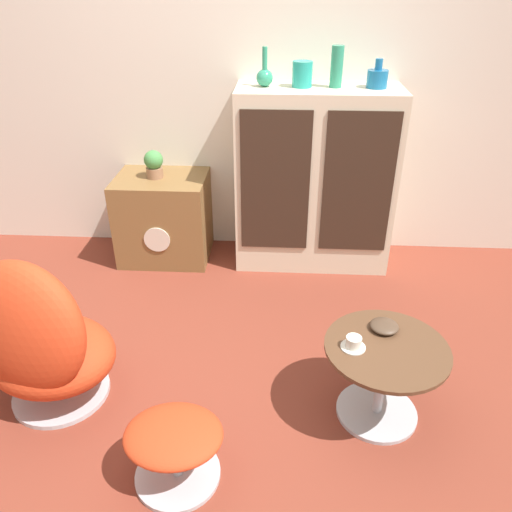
% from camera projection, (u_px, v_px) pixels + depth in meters
% --- Properties ---
extents(ground_plane, '(12.00, 12.00, 0.00)m').
position_uv_depth(ground_plane, '(213.00, 407.00, 2.38)').
color(ground_plane, brown).
extents(wall_back, '(6.40, 0.06, 2.60)m').
position_uv_depth(wall_back, '(240.00, 61.00, 3.21)').
color(wall_back, silver).
rests_on(wall_back, ground_plane).
extents(sideboard, '(1.03, 0.45, 1.19)m').
position_uv_depth(sideboard, '(314.00, 180.00, 3.32)').
color(sideboard, beige).
rests_on(sideboard, ground_plane).
extents(tv_console, '(0.62, 0.48, 0.60)m').
position_uv_depth(tv_console, '(164.00, 218.00, 3.51)').
color(tv_console, brown).
rests_on(tv_console, ground_plane).
extents(egg_chair, '(0.73, 0.70, 0.81)m').
position_uv_depth(egg_chair, '(39.00, 343.00, 2.23)').
color(egg_chair, '#B7B7BC').
rests_on(egg_chair, ground_plane).
extents(ottoman, '(0.39, 0.35, 0.29)m').
position_uv_depth(ottoman, '(174.00, 443.00, 1.96)').
color(ottoman, '#B7B7BC').
rests_on(ottoman, ground_plane).
extents(coffee_table, '(0.54, 0.54, 0.40)m').
position_uv_depth(coffee_table, '(383.00, 372.00, 2.22)').
color(coffee_table, '#B7B7BC').
rests_on(coffee_table, ground_plane).
extents(vase_leftmost, '(0.10, 0.10, 0.23)m').
position_uv_depth(vase_leftmost, '(265.00, 76.00, 3.01)').
color(vase_leftmost, '#2D8E6B').
rests_on(vase_leftmost, sideboard).
extents(vase_inner_left, '(0.12, 0.12, 0.15)m').
position_uv_depth(vase_inner_left, '(302.00, 74.00, 2.99)').
color(vase_inner_left, teal).
rests_on(vase_inner_left, sideboard).
extents(vase_inner_right, '(0.07, 0.07, 0.24)m').
position_uv_depth(vase_inner_right, '(337.00, 67.00, 2.96)').
color(vase_inner_right, '#2D8E6B').
rests_on(vase_inner_right, sideboard).
extents(vase_rightmost, '(0.12, 0.12, 0.17)m').
position_uv_depth(vase_rightmost, '(377.00, 78.00, 2.98)').
color(vase_rightmost, '#196699').
rests_on(vase_rightmost, sideboard).
extents(potted_plant, '(0.13, 0.13, 0.19)m').
position_uv_depth(potted_plant, '(154.00, 164.00, 3.31)').
color(potted_plant, '#996B4C').
rests_on(potted_plant, tv_console).
extents(teacup, '(0.11, 0.11, 0.06)m').
position_uv_depth(teacup, '(353.00, 343.00, 2.13)').
color(teacup, silver).
rests_on(teacup, coffee_table).
extents(bowl, '(0.13, 0.13, 0.04)m').
position_uv_depth(bowl, '(384.00, 326.00, 2.25)').
color(bowl, '#4C3828').
rests_on(bowl, coffee_table).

